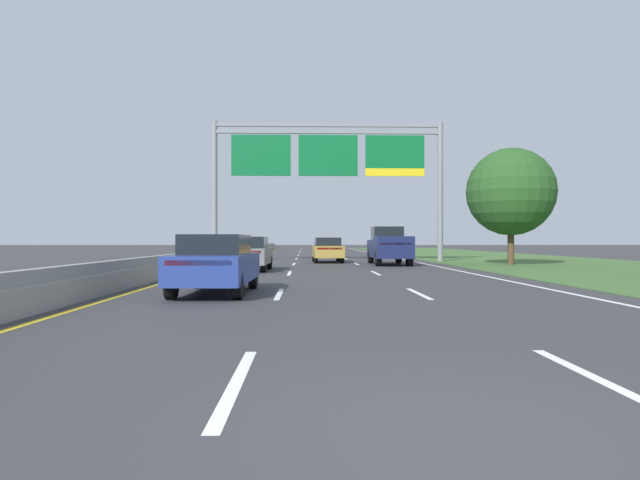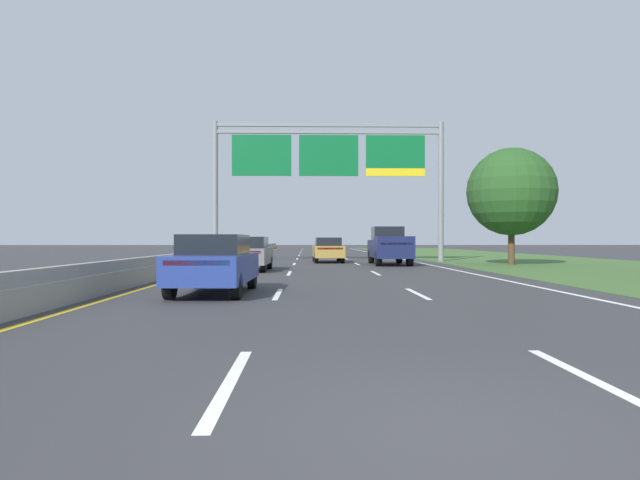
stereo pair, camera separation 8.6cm
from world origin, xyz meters
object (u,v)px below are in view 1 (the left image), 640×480
(car_grey_left_lane_sedan, at_px, (249,253))
(overhead_sign_gantry, at_px, (328,162))
(pickup_truck_navy, at_px, (389,246))
(car_gold_centre_lane_sedan, at_px, (327,249))
(roadside_tree_mid, at_px, (511,192))
(car_blue_left_lane_sedan, at_px, (216,263))

(car_grey_left_lane_sedan, bearing_deg, overhead_sign_gantry, -20.74)
(pickup_truck_navy, height_order, car_grey_left_lane_sedan, pickup_truck_navy)
(car_gold_centre_lane_sedan, relative_size, roadside_tree_mid, 0.67)
(car_blue_left_lane_sedan, bearing_deg, pickup_truck_navy, -21.56)
(car_grey_left_lane_sedan, bearing_deg, pickup_truck_navy, -49.66)
(pickup_truck_navy, relative_size, car_blue_left_lane_sedan, 1.22)
(car_blue_left_lane_sedan, bearing_deg, car_gold_centre_lane_sedan, -9.09)
(roadside_tree_mid, bearing_deg, car_grey_left_lane_sedan, -159.37)
(pickup_truck_navy, relative_size, car_grey_left_lane_sedan, 1.22)
(overhead_sign_gantry, relative_size, car_blue_left_lane_sedan, 3.39)
(overhead_sign_gantry, height_order, pickup_truck_navy, overhead_sign_gantry)
(overhead_sign_gantry, relative_size, car_gold_centre_lane_sedan, 3.39)
(overhead_sign_gantry, xyz_separation_m, pickup_truck_navy, (3.35, -4.05, -5.41))
(roadside_tree_mid, bearing_deg, car_gold_centre_lane_sedan, 158.91)
(overhead_sign_gantry, bearing_deg, roadside_tree_mid, -24.73)
(overhead_sign_gantry, height_order, roadside_tree_mid, overhead_sign_gantry)
(car_gold_centre_lane_sedan, distance_m, car_blue_left_lane_sedan, 20.57)
(pickup_truck_navy, height_order, roadside_tree_mid, roadside_tree_mid)
(overhead_sign_gantry, bearing_deg, pickup_truck_navy, -50.47)
(pickup_truck_navy, bearing_deg, overhead_sign_gantry, 40.04)
(overhead_sign_gantry, height_order, car_gold_centre_lane_sedan, overhead_sign_gantry)
(car_gold_centre_lane_sedan, xyz_separation_m, roadside_tree_mid, (10.28, -3.96, 3.34))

